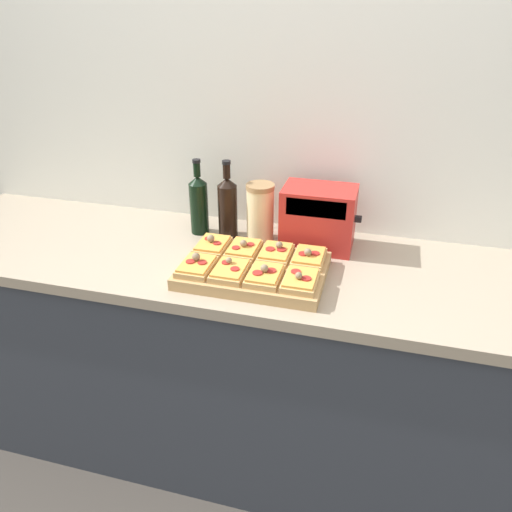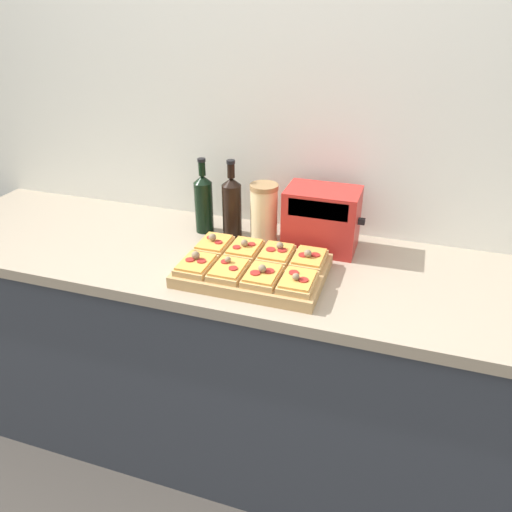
{
  "view_description": "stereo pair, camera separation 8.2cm",
  "coord_description": "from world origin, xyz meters",
  "px_view_note": "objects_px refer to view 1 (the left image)",
  "views": [
    {
      "loc": [
        0.41,
        -1.18,
        1.78
      ],
      "look_at": [
        0.03,
        0.24,
        0.99
      ],
      "focal_mm": 35.0,
      "sensor_mm": 36.0,
      "label": 1
    },
    {
      "loc": [
        0.49,
        -1.16,
        1.78
      ],
      "look_at": [
        0.03,
        0.24,
        0.99
      ],
      "focal_mm": 35.0,
      "sensor_mm": 36.0,
      "label": 2
    }
  ],
  "objects_px": {
    "cutting_board": "(254,270)",
    "toaster_oven": "(318,218)",
    "olive_oil_bottle": "(199,203)",
    "wine_bottle": "(228,206)",
    "grain_jar_tall": "(260,212)"
  },
  "relations": [
    {
      "from": "cutting_board",
      "to": "toaster_oven",
      "type": "relative_size",
      "value": 1.67
    },
    {
      "from": "olive_oil_bottle",
      "to": "wine_bottle",
      "type": "relative_size",
      "value": 0.98
    },
    {
      "from": "olive_oil_bottle",
      "to": "toaster_oven",
      "type": "height_order",
      "value": "olive_oil_bottle"
    },
    {
      "from": "toaster_oven",
      "to": "wine_bottle",
      "type": "bearing_deg",
      "value": 179.86
    },
    {
      "from": "cutting_board",
      "to": "olive_oil_bottle",
      "type": "height_order",
      "value": "olive_oil_bottle"
    },
    {
      "from": "cutting_board",
      "to": "grain_jar_tall",
      "type": "bearing_deg",
      "value": 100.28
    },
    {
      "from": "olive_oil_bottle",
      "to": "toaster_oven",
      "type": "xyz_separation_m",
      "value": [
        0.46,
        -0.0,
        -0.01
      ]
    },
    {
      "from": "cutting_board",
      "to": "grain_jar_tall",
      "type": "distance_m",
      "value": 0.29
    },
    {
      "from": "grain_jar_tall",
      "to": "toaster_oven",
      "type": "height_order",
      "value": "toaster_oven"
    },
    {
      "from": "olive_oil_bottle",
      "to": "wine_bottle",
      "type": "bearing_deg",
      "value": -0.0
    },
    {
      "from": "cutting_board",
      "to": "toaster_oven",
      "type": "xyz_separation_m",
      "value": [
        0.17,
        0.27,
        0.1
      ]
    },
    {
      "from": "wine_bottle",
      "to": "grain_jar_tall",
      "type": "distance_m",
      "value": 0.13
    },
    {
      "from": "cutting_board",
      "to": "grain_jar_tall",
      "type": "xyz_separation_m",
      "value": [
        -0.05,
        0.28,
        0.09
      ]
    },
    {
      "from": "wine_bottle",
      "to": "toaster_oven",
      "type": "distance_m",
      "value": 0.35
    },
    {
      "from": "olive_oil_bottle",
      "to": "grain_jar_tall",
      "type": "distance_m",
      "value": 0.24
    }
  ]
}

